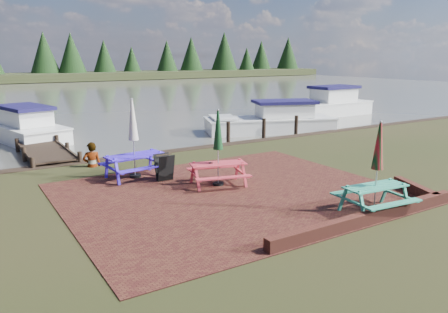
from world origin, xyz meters
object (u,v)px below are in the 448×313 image
Objects in this scene: chalkboard at (164,167)px; boat_jetty at (21,129)px; picnic_table_teal at (376,182)px; jetty at (37,142)px; person at (91,143)px; picnic_table_red at (218,160)px; boat_near at (272,122)px; picnic_table_blue at (134,151)px; boat_far at (327,106)px.

chalkboard is 0.12× the size of boat_jetty.
picnic_table_teal is 0.33× the size of boat_jetty.
chalkboard is 0.09× the size of jetty.
person is at bearing -95.18° from boat_jetty.
picnic_table_red is 10.87m from boat_near.
person is (1.00, -5.15, 0.75)m from jetty.
picnic_table_teal is 1.31× the size of person.
picnic_table_teal is 14.58m from jetty.
picnic_table_blue reaches higher than picnic_table_red.
picnic_table_teal is 0.91× the size of picnic_table_blue.
jetty is 18.72m from boat_far.
boat_far reaches higher than boat_near.
person is at bearing 136.72° from picnic_table_red.
person is at bearing 108.14° from boat_far.
picnic_table_blue reaches higher than jetty.
picnic_table_red is 0.32× the size of boat_far.
boat_jetty is at bearing 88.57° from boat_near.
picnic_table_red is 0.91× the size of picnic_table_blue.
boat_jetty reaches higher than jetty.
picnic_table_teal reaches higher than chalkboard.
picnic_table_blue is at bearing 125.85° from chalkboard.
person reaches higher than boat_jetty.
picnic_table_teal reaches higher than person.
picnic_table_red is 2.79m from picnic_table_blue.
person reaches higher than jetty.
boat_far is at bearing -18.06° from boat_jetty.
chalkboard reaches higher than jetty.
boat_near is 4.16× the size of person.
boat_far is 4.11× the size of person.
jetty is (-2.43, 8.11, -0.32)m from chalkboard.
boat_jetty is 0.95× the size of boat_near.
boat_far is (15.09, 10.79, -0.34)m from picnic_table_red.
picnic_table_red is 0.33× the size of boat_jetty.
picnic_table_teal is at bearing 136.57° from boat_far.
picnic_table_red reaches higher than boat_far.
boat_jetty is 12.55m from boat_near.
boat_near is (11.45, -1.93, 0.24)m from jetty.
picnic_table_teal is 17.13m from boat_jetty.
picnic_table_red is (-2.10, 4.00, 0.00)m from picnic_table_teal.
jetty is at bearing 92.09° from boat_far.
picnic_table_red is 10.09m from jetty.
picnic_table_blue is 0.35× the size of boat_far.
picnic_table_teal is 1.00× the size of picnic_table_red.
boat_far reaches higher than chalkboard.
boat_jetty is at bearing 101.84° from chalkboard.
boat_far reaches higher than jetty.
boat_jetty is at bearing 115.96° from picnic_table_teal.
boat_jetty is 0.96× the size of boat_far.
boat_near is at bearing 69.06° from picnic_table_teal.
boat_far is (7.22, 3.31, 0.10)m from boat_near.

